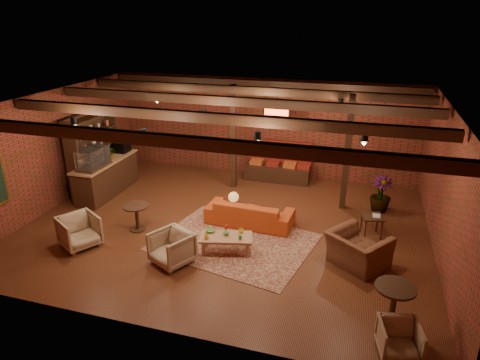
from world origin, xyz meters
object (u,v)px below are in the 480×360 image
(round_table_left, at_px, (137,213))
(round_table_right, at_px, (394,300))
(armchair_b, at_px, (172,247))
(side_table_lamp, at_px, (233,199))
(armchair_right, at_px, (359,245))
(armchair_a, at_px, (79,230))
(armchair_far, at_px, (399,338))
(plant_tall, at_px, (385,160))
(sofa, at_px, (250,213))
(side_table_book, at_px, (372,217))
(coffee_table, at_px, (226,238))

(round_table_left, height_order, round_table_right, round_table_right)
(round_table_left, xyz_separation_m, armchair_b, (1.49, -1.14, -0.06))
(side_table_lamp, xyz_separation_m, armchair_b, (-0.70, -2.26, -0.24))
(round_table_right, bearing_deg, armchair_right, 109.87)
(armchair_a, xyz_separation_m, armchair_far, (7.04, -1.48, -0.09))
(round_table_left, height_order, armchair_right, armchair_right)
(round_table_right, bearing_deg, armchair_b, 170.75)
(plant_tall, bearing_deg, armchair_right, -99.03)
(side_table_lamp, height_order, armchair_far, side_table_lamp)
(round_table_right, relative_size, armchair_far, 1.27)
(plant_tall, bearing_deg, sofa, -150.97)
(round_table_left, height_order, side_table_book, round_table_left)
(armchair_right, height_order, armchair_far, armchair_right)
(armchair_right, bearing_deg, armchair_far, 142.97)
(sofa, distance_m, armchair_b, 2.54)
(armchair_right, relative_size, round_table_right, 1.42)
(round_table_left, bearing_deg, round_table_right, -17.33)
(armchair_b, relative_size, side_table_book, 1.34)
(sofa, distance_m, armchair_right, 3.01)
(armchair_a, distance_m, armchair_b, 2.39)
(side_table_book, bearing_deg, plant_tall, 82.43)
(coffee_table, height_order, armchair_right, armchair_right)
(coffee_table, distance_m, armchair_a, 3.44)
(sofa, xyz_separation_m, armchair_right, (2.76, -1.19, 0.18))
(armchair_b, xyz_separation_m, plant_tall, (4.37, 4.06, 1.09))
(side_table_lamp, bearing_deg, coffee_table, -79.46)
(round_table_left, relative_size, armchair_b, 0.84)
(sofa, xyz_separation_m, round_table_right, (3.42, -3.01, 0.22))
(side_table_lamp, distance_m, armchair_far, 5.40)
(coffee_table, relative_size, armchair_b, 1.59)
(round_table_left, height_order, armchair_far, round_table_left)
(armchair_a, bearing_deg, plant_tall, -28.40)
(round_table_left, relative_size, plant_tall, 0.23)
(armchair_a, bearing_deg, coffee_table, -46.93)
(armchair_right, bearing_deg, side_table_lamp, 15.91)
(round_table_left, bearing_deg, armchair_right, -0.70)
(round_table_right, bearing_deg, side_table_lamp, 142.07)
(round_table_right, bearing_deg, armchair_far, -82.05)
(armchair_b, distance_m, armchair_far, 4.86)
(side_table_lamp, height_order, armchair_b, side_table_lamp)
(armchair_b, bearing_deg, armchair_far, 10.14)
(armchair_right, relative_size, armchair_far, 1.81)
(side_table_lamp, relative_size, round_table_right, 1.03)
(armchair_b, bearing_deg, round_table_left, 169.68)
(coffee_table, xyz_separation_m, plant_tall, (3.39, 3.28, 1.14))
(side_table_lamp, distance_m, armchair_a, 3.80)
(coffee_table, height_order, armchair_far, coffee_table)
(round_table_left, distance_m, round_table_right, 6.33)
(coffee_table, height_order, side_table_book, coffee_table)
(sofa, distance_m, armchair_a, 4.16)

